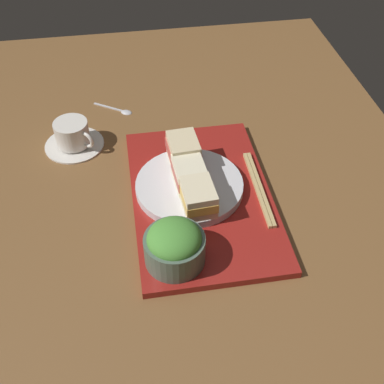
{
  "coord_description": "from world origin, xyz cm",
  "views": [
    {
      "loc": [
        -69.97,
        10.96,
        67.83
      ],
      "look_at": [
        -6.95,
        0.79,
        5.0
      ],
      "focal_mm": 44.97,
      "sensor_mm": 36.0,
      "label": 1
    }
  ],
  "objects": [
    {
      "name": "salad_bowl",
      "position": [
        -19.3,
        5.74,
        5.37
      ],
      "size": [
        10.4,
        10.4,
        7.96
      ],
      "color": "#4C6051",
      "rests_on": "serving_tray"
    },
    {
      "name": "chopsticks_pair",
      "position": [
        -4.75,
        -12.91,
        1.86
      ],
      "size": [
        20.92,
        1.75,
        0.7
      ],
      "color": "tan",
      "rests_on": "serving_tray"
    },
    {
      "name": "serving_tray",
      "position": [
        -4.23,
        -1.53,
        0.76
      ],
      "size": [
        42.53,
        26.96,
        1.51
      ],
      "primitive_type": "cube",
      "color": "maroon",
      "rests_on": "ground_plane"
    },
    {
      "name": "sandwich_middle",
      "position": [
        -2.53,
        0.61,
        5.65
      ],
      "size": [
        8.25,
        6.29,
        4.85
      ],
      "color": "#EFE5C1",
      "rests_on": "sandwich_plate"
    },
    {
      "name": "coffee_cup",
      "position": [
        16.8,
        23.43,
        2.69
      ],
      "size": [
        13.05,
        13.05,
        6.2
      ],
      "color": "silver",
      "rests_on": "ground_plane"
    },
    {
      "name": "sandwich_near",
      "position": [
        -9.19,
        0.45,
        5.72
      ],
      "size": [
        7.97,
        6.3,
        4.98
      ],
      "color": "beige",
      "rests_on": "sandwich_plate"
    },
    {
      "name": "sandwich_far",
      "position": [
        4.12,
        0.77,
        5.97
      ],
      "size": [
        7.93,
        6.62,
        5.48
      ],
      "color": "beige",
      "rests_on": "sandwich_plate"
    },
    {
      "name": "teaspoon",
      "position": [
        28.55,
        12.57,
        0.35
      ],
      "size": [
        6.82,
        9.5,
        0.8
      ],
      "color": "silver",
      "rests_on": "ground_plane"
    },
    {
      "name": "ground_plane",
      "position": [
        0.0,
        0.0,
        -1.5
      ],
      "size": [
        140.0,
        100.0,
        3.0
      ],
      "primitive_type": "cube",
      "color": "brown"
    },
    {
      "name": "sandwich_plate",
      "position": [
        -2.53,
        0.61,
        2.37
      ],
      "size": [
        21.19,
        21.19,
        1.71
      ],
      "primitive_type": "cylinder",
      "color": "silver",
      "rests_on": "serving_tray"
    }
  ]
}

